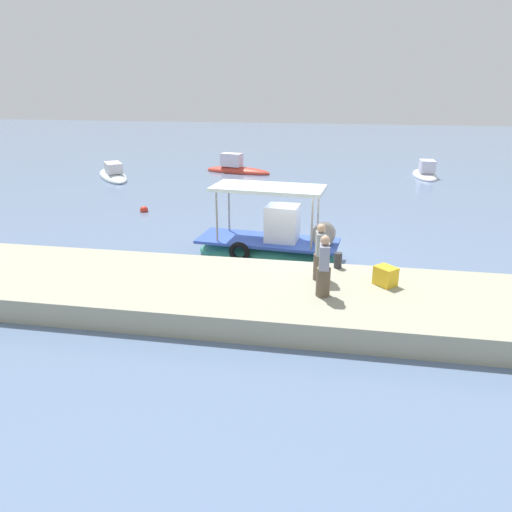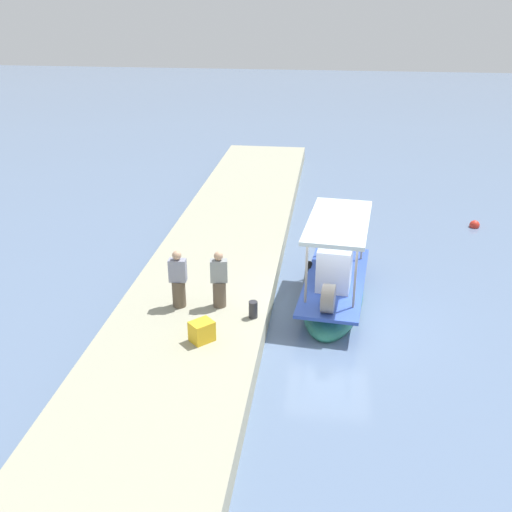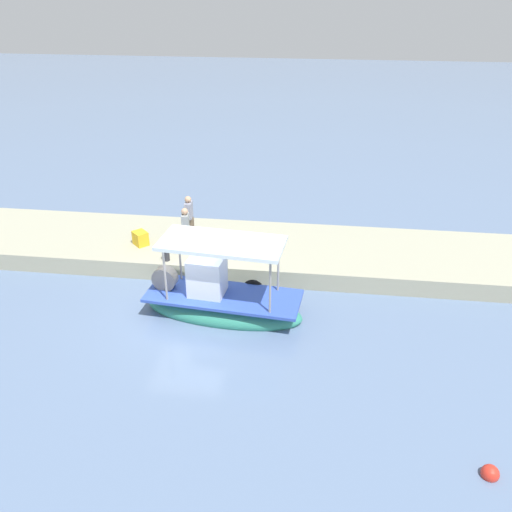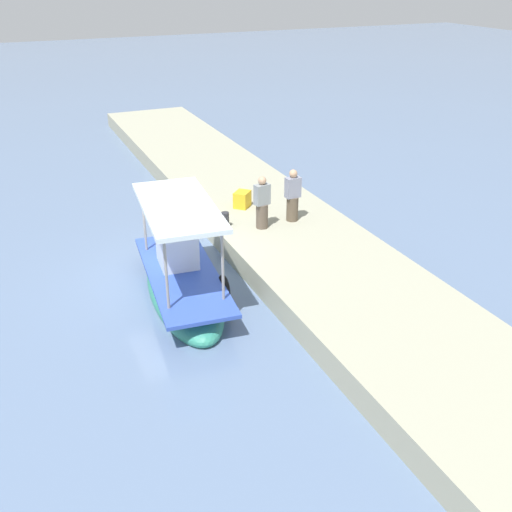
{
  "view_description": "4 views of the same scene",
  "coord_description": "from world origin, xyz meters",
  "px_view_note": "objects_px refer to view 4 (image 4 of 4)",
  "views": [
    {
      "loc": [
        1.09,
        -15.96,
        5.99
      ],
      "look_at": [
        -1.33,
        -2.14,
        0.89
      ],
      "focal_mm": 33.68,
      "sensor_mm": 36.0,
      "label": 1
    },
    {
      "loc": [
        14.87,
        -0.26,
        8.65
      ],
      "look_at": [
        -1.74,
        -2.43,
        1.15
      ],
      "focal_mm": 41.44,
      "sensor_mm": 36.0,
      "label": 2
    },
    {
      "loc": [
        -4.16,
        14.37,
        9.83
      ],
      "look_at": [
        -2.04,
        -2.34,
        0.94
      ],
      "focal_mm": 37.56,
      "sensor_mm": 36.0,
      "label": 3
    },
    {
      "loc": [
        -14.52,
        3.77,
        7.98
      ],
      "look_at": [
        -2.01,
        -1.74,
        1.18
      ],
      "focal_mm": 41.52,
      "sensor_mm": 36.0,
      "label": 4
    }
  ],
  "objects_px": {
    "cargo_crate": "(242,199)",
    "main_fishing_boat": "(182,279)",
    "fisherman_by_crate": "(293,198)",
    "fisherman_near_bollard": "(262,205)",
    "mooring_bollard": "(225,220)"
  },
  "relations": [
    {
      "from": "mooring_bollard",
      "to": "cargo_crate",
      "type": "distance_m",
      "value": 1.72
    },
    {
      "from": "main_fishing_boat",
      "to": "fisherman_near_bollard",
      "type": "height_order",
      "value": "main_fishing_boat"
    },
    {
      "from": "fisherman_by_crate",
      "to": "fisherman_near_bollard",
      "type": "bearing_deg",
      "value": 97.44
    },
    {
      "from": "mooring_bollard",
      "to": "cargo_crate",
      "type": "relative_size",
      "value": 0.85
    },
    {
      "from": "fisherman_by_crate",
      "to": "main_fishing_boat",
      "type": "bearing_deg",
      "value": 115.39
    },
    {
      "from": "cargo_crate",
      "to": "main_fishing_boat",
      "type": "bearing_deg",
      "value": 138.64
    },
    {
      "from": "fisherman_by_crate",
      "to": "cargo_crate",
      "type": "height_order",
      "value": "fisherman_by_crate"
    },
    {
      "from": "cargo_crate",
      "to": "fisherman_near_bollard",
      "type": "bearing_deg",
      "value": 176.7
    },
    {
      "from": "main_fishing_boat",
      "to": "mooring_bollard",
      "type": "height_order",
      "value": "main_fishing_boat"
    },
    {
      "from": "fisherman_by_crate",
      "to": "cargo_crate",
      "type": "relative_size",
      "value": 3.0
    },
    {
      "from": "fisherman_by_crate",
      "to": "mooring_bollard",
      "type": "xyz_separation_m",
      "value": [
        0.37,
        2.12,
        -0.52
      ]
    },
    {
      "from": "fisherman_by_crate",
      "to": "mooring_bollard",
      "type": "height_order",
      "value": "fisherman_by_crate"
    },
    {
      "from": "fisherman_near_bollard",
      "to": "fisherman_by_crate",
      "type": "height_order",
      "value": "fisherman_by_crate"
    },
    {
      "from": "main_fishing_boat",
      "to": "fisherman_by_crate",
      "type": "height_order",
      "value": "main_fishing_boat"
    },
    {
      "from": "fisherman_near_bollard",
      "to": "cargo_crate",
      "type": "xyz_separation_m",
      "value": [
        1.83,
        -0.11,
        -0.48
      ]
    }
  ]
}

